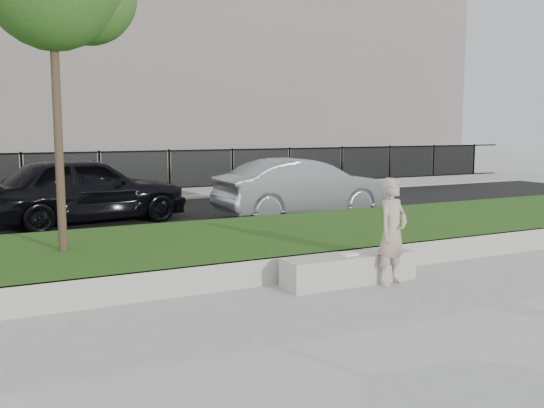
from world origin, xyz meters
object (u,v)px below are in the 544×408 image
stone_bench (349,269)px  car_dark (85,189)px  car_silver (303,188)px  book (349,254)px  man (392,231)px

stone_bench → car_dark: size_ratio=0.44×
stone_bench → car_dark: bearing=108.8°
stone_bench → car_silver: bearing=66.3°
car_dark → car_silver: bearing=-113.0°
stone_bench → book: size_ratio=8.60×
book → car_silver: (2.67, 6.06, 0.34)m
book → car_dark: (-2.52, 7.43, 0.41)m
car_dark → car_silver: (5.19, -1.37, -0.07)m
stone_bench → man: bearing=-32.1°
man → car_silver: size_ratio=0.35×
man → car_silver: (2.13, 6.38, -0.01)m
car_dark → stone_bench: bearing=-169.4°
stone_bench → car_silver: 6.64m
man → book: 0.72m
stone_bench → man: (0.53, -0.33, 0.58)m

